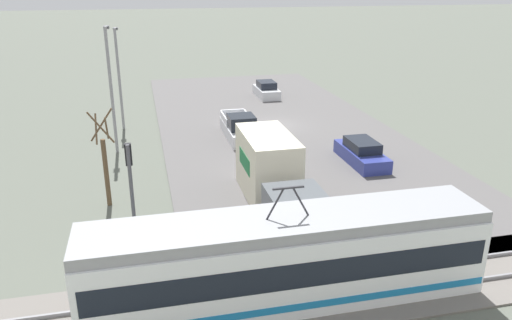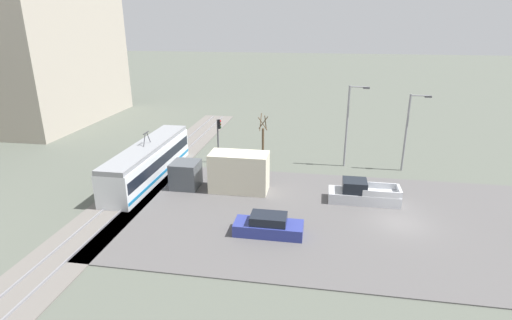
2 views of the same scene
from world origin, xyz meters
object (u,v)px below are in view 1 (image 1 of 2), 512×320
at_px(pickup_truck, 240,128).
at_px(street_tree, 105,163).
at_px(traffic_light_pole, 131,180).
at_px(street_lamp_near_crossing, 119,72).
at_px(sedan_car_1, 266,90).
at_px(light_rail_tram, 287,260).
at_px(sedan_car_0, 362,153).
at_px(box_truck, 273,176).
at_px(street_lamp_mid_block, 111,82).

xyz_separation_m(pickup_truck, street_tree, (8.80, 9.54, 1.54)).
height_order(traffic_light_pole, street_lamp_near_crossing, street_lamp_near_crossing).
bearing_deg(sedan_car_1, street_tree, -122.45).
relative_size(light_rail_tram, sedan_car_0, 3.00).
xyz_separation_m(box_truck, street_lamp_near_crossing, (7.72, -16.26, 2.77)).
bearing_deg(traffic_light_pole, street_tree, -73.29).
height_order(pickup_truck, street_lamp_mid_block, street_lamp_mid_block).
height_order(sedan_car_0, street_lamp_mid_block, street_lamp_mid_block).
bearing_deg(sedan_car_0, sedan_car_1, -86.15).
relative_size(box_truck, traffic_light_pole, 1.83).
bearing_deg(box_truck, pickup_truck, -92.85).
relative_size(sedan_car_0, traffic_light_pole, 1.03).
bearing_deg(street_lamp_mid_block, street_tree, 88.91).
relative_size(pickup_truck, sedan_car_1, 1.35).
xyz_separation_m(sedan_car_0, street_tree, (15.25, 2.71, 1.62)).
distance_m(light_rail_tram, sedan_car_0, 15.23).
bearing_deg(sedan_car_1, light_rail_tram, -102.99).
xyz_separation_m(box_truck, street_lamp_mid_block, (8.06, -10.64, 3.09)).
bearing_deg(street_tree, traffic_light_pole, 106.71).
bearing_deg(traffic_light_pole, sedan_car_0, -152.91).
bearing_deg(sedan_car_0, box_truck, 33.86).
bearing_deg(sedan_car_1, pickup_truck, -112.58).
xyz_separation_m(sedan_car_1, street_lamp_mid_block, (13.79, 13.31, 4.03)).
distance_m(light_rail_tram, pickup_truck, 19.49).
distance_m(light_rail_tram, box_truck, 7.96).
distance_m(box_truck, street_lamp_mid_block, 13.70).
bearing_deg(sedan_car_0, street_tree, 10.10).
relative_size(sedan_car_1, street_tree, 0.83).
height_order(light_rail_tram, box_truck, light_rail_tram).
height_order(street_lamp_near_crossing, street_lamp_mid_block, street_lamp_mid_block).
height_order(sedan_car_0, street_tree, street_tree).
distance_m(sedan_car_1, street_tree, 26.06).
bearing_deg(sedan_car_0, traffic_light_pole, 27.09).
height_order(box_truck, pickup_truck, box_truck).
bearing_deg(street_lamp_near_crossing, light_rail_tram, 104.29).
bearing_deg(traffic_light_pole, street_lamp_mid_block, -84.93).
xyz_separation_m(light_rail_tram, street_tree, (6.63, -9.80, 0.65)).
relative_size(street_lamp_near_crossing, street_lamp_mid_block, 0.93).
relative_size(pickup_truck, street_lamp_near_crossing, 0.74).
relative_size(street_tree, street_lamp_mid_block, 0.62).
bearing_deg(street_lamp_near_crossing, sedan_car_0, 141.95).
height_order(box_truck, street_lamp_mid_block, street_lamp_mid_block).
xyz_separation_m(pickup_truck, street_lamp_mid_block, (8.63, 0.91, 3.97)).
bearing_deg(traffic_light_pole, sedan_car_1, -115.61).
bearing_deg(sedan_car_1, street_lamp_mid_block, -136.01).
relative_size(sedan_car_0, street_lamp_near_crossing, 0.63).
distance_m(traffic_light_pole, street_lamp_near_crossing, 18.73).
relative_size(pickup_truck, traffic_light_pole, 1.22).
height_order(box_truck, street_tree, street_tree).
xyz_separation_m(sedan_car_0, street_lamp_near_crossing, (14.75, -11.54, 3.74)).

